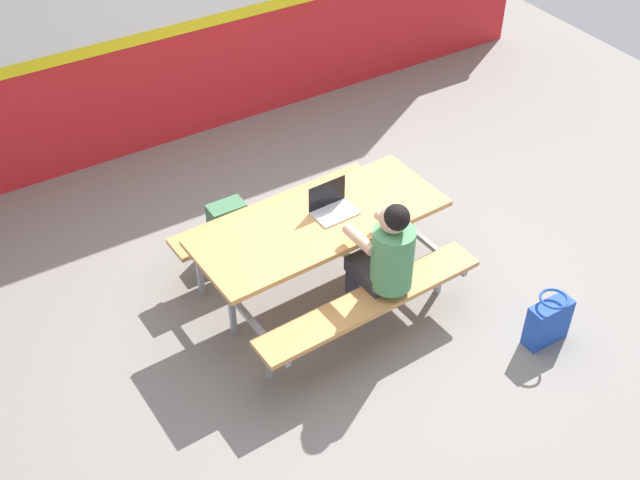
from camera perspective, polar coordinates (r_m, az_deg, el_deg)
ground_plane at (r=6.40m, az=1.49°, el=-3.23°), size 10.00×10.00×0.02m
accent_backdrop at (r=7.71m, az=-9.64°, el=15.65°), size 8.00×0.14×2.60m
picnic_table_main at (r=5.93m, az=-0.00°, el=0.19°), size 1.94×1.63×0.74m
student_nearer at (r=5.59m, az=4.68°, el=-1.19°), size 0.37×0.53×1.21m
laptop_silver at (r=5.88m, az=0.88°, el=2.43°), size 0.33×0.23×0.22m
backpack_dark at (r=6.64m, az=-6.62°, el=1.00°), size 0.30×0.22×0.44m
tote_bag_bright at (r=6.06m, az=15.99°, el=-5.60°), size 0.34×0.21×0.43m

